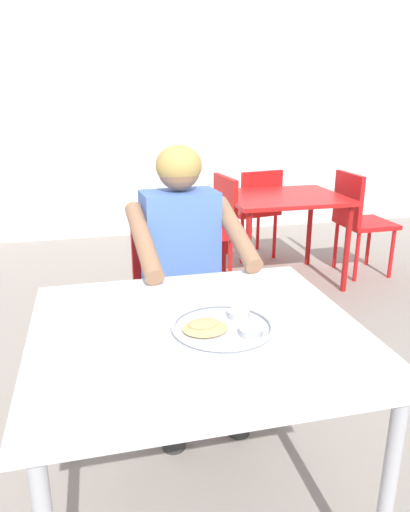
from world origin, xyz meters
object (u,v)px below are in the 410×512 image
at_px(table_foreground, 197,350).
at_px(table_background_red, 284,206).
at_px(diner_foreground, 186,260).
at_px(chair_red_right, 358,216).
at_px(chair_red_left, 211,224).
at_px(chair_foreground, 175,291).
at_px(thali_tray, 223,326).
at_px(chair_red_far, 255,207).

xyz_separation_m(table_foreground, table_background_red, (1.17, 2.11, -0.05)).
xyz_separation_m(diner_foreground, chair_red_right, (1.74, 1.44, -0.24)).
bearing_deg(chair_red_left, chair_foreground, -112.14).
height_order(diner_foreground, chair_red_right, diner_foreground).
bearing_deg(thali_tray, chair_red_left, 76.57).
height_order(diner_foreground, chair_red_far, diner_foreground).
bearing_deg(thali_tray, diner_foreground, 87.94).
bearing_deg(table_foreground, chair_foreground, 84.49).
bearing_deg(table_background_red, thali_tray, -117.13).
bearing_deg(thali_tray, chair_foreground, 89.24).
distance_m(thali_tray, chair_red_far, 2.96).
bearing_deg(chair_foreground, table_foreground, -95.51).
xyz_separation_m(thali_tray, diner_foreground, (0.03, 0.71, -0.02)).
relative_size(thali_tray, chair_red_left, 0.37).
height_order(thali_tray, chair_red_left, chair_red_left).
distance_m(table_background_red, chair_red_far, 0.62).
relative_size(table_foreground, diner_foreground, 0.83).
bearing_deg(table_background_red, diner_foreground, -126.90).
bearing_deg(diner_foreground, thali_tray, -92.06).
xyz_separation_m(diner_foreground, chair_red_left, (0.50, 1.47, -0.23)).
xyz_separation_m(chair_red_left, chair_red_right, (1.24, -0.03, -0.00)).
bearing_deg(table_foreground, chair_red_far, 67.03).
relative_size(diner_foreground, chair_red_far, 1.50).
xyz_separation_m(chair_red_left, chair_red_far, (0.56, 0.56, -0.02)).
bearing_deg(chair_red_left, chair_red_right, -1.40).
height_order(thali_tray, table_background_red, thali_tray).
height_order(chair_foreground, diner_foreground, diner_foreground).
distance_m(thali_tray, chair_red_left, 2.26).
xyz_separation_m(thali_tray, chair_red_left, (0.52, 2.18, -0.25)).
distance_m(chair_red_right, chair_red_far, 0.91).
bearing_deg(diner_foreground, chair_red_left, 71.35).
bearing_deg(table_foreground, thali_tray, -20.54).
bearing_deg(chair_red_left, thali_tray, -103.43).
distance_m(table_foreground, chair_red_far, 2.96).
relative_size(chair_red_right, chair_red_far, 1.04).
bearing_deg(table_background_red, chair_red_right, 1.09).
bearing_deg(table_foreground, diner_foreground, 81.66).
distance_m(thali_tray, chair_foreground, 0.97).
distance_m(diner_foreground, chair_red_left, 1.57).
height_order(chair_red_left, chair_red_far, chair_red_left).
xyz_separation_m(table_foreground, diner_foreground, (0.10, 0.69, 0.07)).
bearing_deg(table_foreground, chair_red_right, 49.10).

